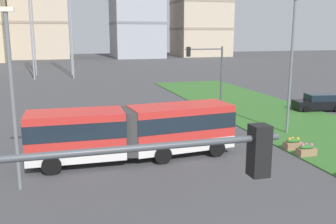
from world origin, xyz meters
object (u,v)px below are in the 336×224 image
(articulated_bus, at_px, (134,131))
(car_navy_sedan, at_px, (68,121))
(traffic_light_far_right, at_px, (210,70))
(streetlight_median, at_px, (291,61))
(car_black_sedan, at_px, (318,103))
(flower_planter_3, at_px, (306,150))
(streetlight_left, at_px, (12,93))
(flower_planter_4, at_px, (293,143))

(articulated_bus, relative_size, car_navy_sedan, 2.69)
(articulated_bus, height_order, traffic_light_far_right, traffic_light_far_right)
(car_navy_sedan, distance_m, streetlight_median, 16.72)
(car_navy_sedan, xyz_separation_m, traffic_light_far_right, (11.90, 1.57, 3.38))
(car_black_sedan, bearing_deg, articulated_bus, -155.03)
(flower_planter_3, bearing_deg, streetlight_left, -178.49)
(streetlight_median, bearing_deg, articulated_bus, -167.93)
(car_navy_sedan, relative_size, traffic_light_far_right, 0.73)
(flower_planter_3, bearing_deg, car_navy_sedan, 143.10)
(car_navy_sedan, bearing_deg, traffic_light_far_right, 7.50)
(articulated_bus, distance_m, streetlight_left, 7.24)
(car_navy_sedan, bearing_deg, streetlight_median, -18.50)
(flower_planter_3, bearing_deg, articulated_bus, 166.21)
(flower_planter_3, relative_size, streetlight_median, 0.11)
(car_navy_sedan, bearing_deg, flower_planter_4, -33.02)
(car_black_sedan, xyz_separation_m, traffic_light_far_right, (-10.91, 0.21, 3.38))
(flower_planter_3, xyz_separation_m, flower_planter_4, (0.00, 1.35, 0.00))
(flower_planter_4, relative_size, traffic_light_far_right, 0.18)
(flower_planter_3, bearing_deg, streetlight_median, 68.93)
(car_black_sedan, distance_m, streetlight_left, 28.16)
(traffic_light_far_right, relative_size, streetlight_median, 0.63)
(flower_planter_3, bearing_deg, traffic_light_far_right, 97.21)
(car_black_sedan, relative_size, traffic_light_far_right, 0.77)
(articulated_bus, bearing_deg, streetlight_median, 12.07)
(articulated_bus, distance_m, traffic_light_far_right, 12.68)
(articulated_bus, bearing_deg, flower_planter_4, -6.20)
(streetlight_left, bearing_deg, articulated_bus, 25.35)
(articulated_bus, distance_m, flower_planter_3, 10.22)
(flower_planter_4, bearing_deg, articulated_bus, 173.80)
(traffic_light_far_right, bearing_deg, streetlight_median, -63.22)
(streetlight_left, xyz_separation_m, streetlight_median, (17.73, 5.35, 0.66))
(articulated_bus, xyz_separation_m, car_navy_sedan, (-3.52, 7.62, -0.90))
(streetlight_left, bearing_deg, flower_planter_3, 1.51)
(streetlight_left, bearing_deg, streetlight_median, 16.78)
(traffic_light_far_right, bearing_deg, articulated_bus, -132.37)
(flower_planter_4, distance_m, streetlight_median, 6.29)
(car_black_sedan, distance_m, streetlight_median, 10.90)
(car_black_sedan, bearing_deg, traffic_light_far_right, 178.92)
(flower_planter_3, distance_m, streetlight_median, 7.14)
(car_black_sedan, distance_m, traffic_light_far_right, 11.42)
(car_navy_sedan, bearing_deg, articulated_bus, -65.19)
(streetlight_left, bearing_deg, car_black_sedan, 25.06)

